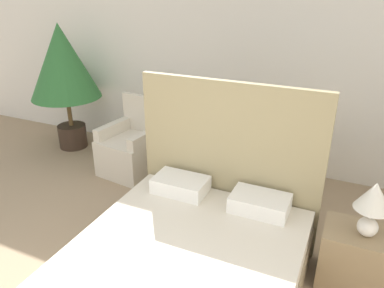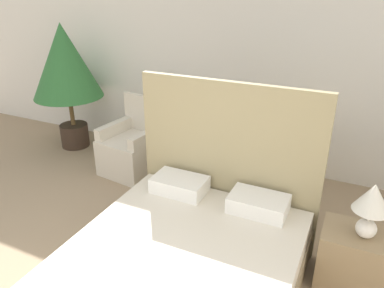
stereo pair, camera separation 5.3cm
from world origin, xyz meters
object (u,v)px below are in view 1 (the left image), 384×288
at_px(armchair_near_window_right, 201,165).
at_px(potted_palm, 63,66).
at_px(nightstand, 356,258).
at_px(bed, 179,277).
at_px(armchair_near_window_left, 132,150).
at_px(table_lamp, 373,202).
at_px(side_table, 166,160).

distance_m(armchair_near_window_right, potted_palm, 2.36).
xyz_separation_m(potted_palm, nightstand, (3.88, -1.20, -0.94)).
distance_m(bed, armchair_near_window_right, 1.79).
distance_m(bed, potted_palm, 3.49).
bearing_deg(bed, armchair_near_window_left, 131.48).
height_order(potted_palm, nightstand, potted_palm).
distance_m(potted_palm, table_lamp, 4.11).
xyz_separation_m(bed, armchair_near_window_right, (-0.55, 1.70, 0.00)).
xyz_separation_m(bed, potted_palm, (-2.72, 2.00, 0.90)).
height_order(bed, armchair_near_window_right, bed).
relative_size(armchair_near_window_left, potted_palm, 0.53).
distance_m(armchair_near_window_right, nightstand, 1.94).
relative_size(nightstand, side_table, 1.11).
relative_size(armchair_near_window_right, side_table, 1.90).
distance_m(armchair_near_window_left, potted_palm, 1.54).
height_order(armchair_near_window_left, nightstand, armchair_near_window_left).
bearing_deg(potted_palm, bed, -36.36).
xyz_separation_m(armchair_near_window_right, table_lamp, (1.74, -0.93, 0.50)).
relative_size(armchair_near_window_right, potted_palm, 0.53).
height_order(bed, armchair_near_window_left, bed).
bearing_deg(table_lamp, bed, -146.75).
distance_m(table_lamp, side_table, 2.47).
height_order(potted_palm, side_table, potted_palm).
bearing_deg(nightstand, bed, -145.27).
bearing_deg(armchair_near_window_left, table_lamp, -11.47).
bearing_deg(bed, armchair_near_window_right, 108.03).
bearing_deg(armchair_near_window_left, potted_palm, 173.69).
bearing_deg(table_lamp, armchair_near_window_right, 151.96).
height_order(bed, side_table, bed).
height_order(armchair_near_window_right, side_table, armchair_near_window_right).
relative_size(bed, potted_palm, 1.28).
distance_m(bed, nightstand, 1.41).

